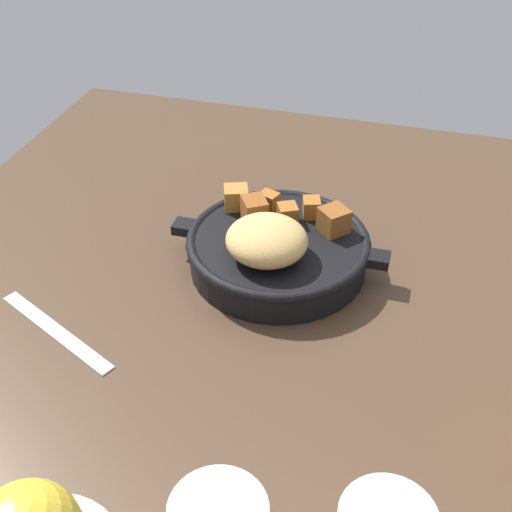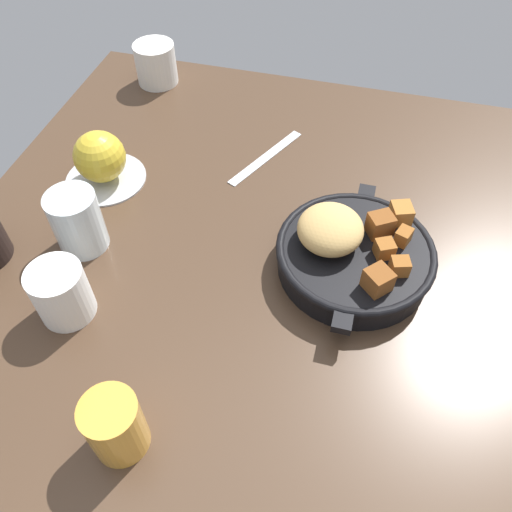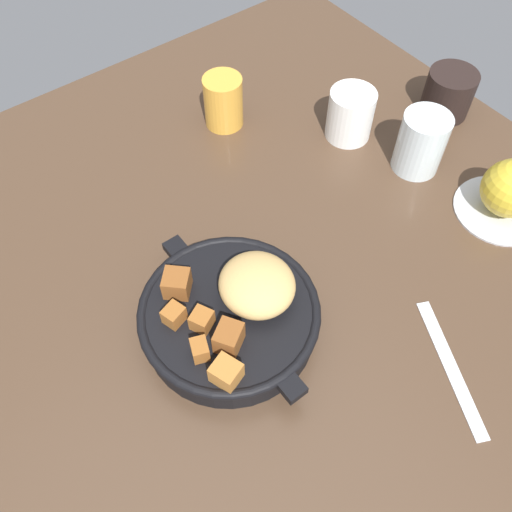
{
  "view_description": "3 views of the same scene",
  "coord_description": "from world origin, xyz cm",
  "px_view_note": "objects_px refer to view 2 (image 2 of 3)",
  "views": [
    {
      "loc": [
        -10.35,
        53.91,
        49.77
      ],
      "look_at": [
        5.67,
        -2.33,
        5.46
      ],
      "focal_mm": 47.8,
      "sensor_mm": 36.0,
      "label": 1
    },
    {
      "loc": [
        -41.95,
        -6.63,
        56.07
      ],
      "look_at": [
        -1.07,
        4.24,
        5.31
      ],
      "focal_mm": 36.36,
      "sensor_mm": 36.0,
      "label": 2
    },
    {
      "loc": [
        31.5,
        -24.46,
        59.48
      ],
      "look_at": [
        0.11,
        -0.66,
        3.48
      ],
      "focal_mm": 38.59,
      "sensor_mm": 36.0,
      "label": 3
    }
  ],
  "objects_px": {
    "butter_knife": "(266,157)",
    "red_apple": "(100,157)",
    "white_creamer_pitcher": "(61,293)",
    "juice_glass_amber": "(115,426)",
    "ceramic_mug_white": "(156,64)",
    "water_glass_tall": "(77,222)",
    "cast_iron_skillet": "(353,252)"
  },
  "relations": [
    {
      "from": "butter_knife",
      "to": "ceramic_mug_white",
      "type": "height_order",
      "value": "ceramic_mug_white"
    },
    {
      "from": "ceramic_mug_white",
      "to": "white_creamer_pitcher",
      "type": "bearing_deg",
      "value": -170.46
    },
    {
      "from": "ceramic_mug_white",
      "to": "juice_glass_amber",
      "type": "distance_m",
      "value": 0.71
    },
    {
      "from": "cast_iron_skillet",
      "to": "water_glass_tall",
      "type": "relative_size",
      "value": 2.82
    },
    {
      "from": "butter_knife",
      "to": "water_glass_tall",
      "type": "height_order",
      "value": "water_glass_tall"
    },
    {
      "from": "cast_iron_skillet",
      "to": "ceramic_mug_white",
      "type": "xyz_separation_m",
      "value": [
        0.37,
        0.43,
        0.01
      ]
    },
    {
      "from": "white_creamer_pitcher",
      "to": "water_glass_tall",
      "type": "relative_size",
      "value": 0.86
    },
    {
      "from": "white_creamer_pitcher",
      "to": "ceramic_mug_white",
      "type": "bearing_deg",
      "value": 9.54
    },
    {
      "from": "red_apple",
      "to": "white_creamer_pitcher",
      "type": "relative_size",
      "value": 1.03
    },
    {
      "from": "cast_iron_skillet",
      "to": "butter_knife",
      "type": "height_order",
      "value": "cast_iron_skillet"
    },
    {
      "from": "butter_knife",
      "to": "ceramic_mug_white",
      "type": "xyz_separation_m",
      "value": [
        0.17,
        0.26,
        0.04
      ]
    },
    {
      "from": "butter_knife",
      "to": "cast_iron_skillet",
      "type": "bearing_deg",
      "value": -113.89
    },
    {
      "from": "red_apple",
      "to": "juice_glass_amber",
      "type": "height_order",
      "value": "red_apple"
    },
    {
      "from": "white_creamer_pitcher",
      "to": "water_glass_tall",
      "type": "xyz_separation_m",
      "value": [
        0.11,
        0.03,
        0.01
      ]
    },
    {
      "from": "butter_knife",
      "to": "ceramic_mug_white",
      "type": "relative_size",
      "value": 2.27
    },
    {
      "from": "butter_knife",
      "to": "ceramic_mug_white",
      "type": "bearing_deg",
      "value": 82.21
    },
    {
      "from": "butter_knife",
      "to": "red_apple",
      "type": "bearing_deg",
      "value": 141.97
    },
    {
      "from": "red_apple",
      "to": "ceramic_mug_white",
      "type": "relative_size",
      "value": 1.04
    },
    {
      "from": "cast_iron_skillet",
      "to": "ceramic_mug_white",
      "type": "relative_size",
      "value": 3.33
    },
    {
      "from": "water_glass_tall",
      "to": "ceramic_mug_white",
      "type": "bearing_deg",
      "value": 7.54
    },
    {
      "from": "cast_iron_skillet",
      "to": "red_apple",
      "type": "xyz_separation_m",
      "value": [
        0.08,
        0.4,
        0.01
      ]
    },
    {
      "from": "red_apple",
      "to": "white_creamer_pitcher",
      "type": "xyz_separation_m",
      "value": [
        -0.24,
        -0.06,
        -0.01
      ]
    },
    {
      "from": "red_apple",
      "to": "water_glass_tall",
      "type": "relative_size",
      "value": 0.88
    },
    {
      "from": "red_apple",
      "to": "juice_glass_amber",
      "type": "xyz_separation_m",
      "value": [
        -0.38,
        -0.2,
        -0.01
      ]
    },
    {
      "from": "red_apple",
      "to": "butter_knife",
      "type": "height_order",
      "value": "red_apple"
    },
    {
      "from": "cast_iron_skillet",
      "to": "white_creamer_pitcher",
      "type": "relative_size",
      "value": 3.29
    },
    {
      "from": "white_creamer_pitcher",
      "to": "juice_glass_amber",
      "type": "xyz_separation_m",
      "value": [
        -0.14,
        -0.14,
        0.0
      ]
    },
    {
      "from": "white_creamer_pitcher",
      "to": "water_glass_tall",
      "type": "distance_m",
      "value": 0.12
    },
    {
      "from": "ceramic_mug_white",
      "to": "water_glass_tall",
      "type": "bearing_deg",
      "value": -172.46
    },
    {
      "from": "cast_iron_skillet",
      "to": "white_creamer_pitcher",
      "type": "bearing_deg",
      "value": 116.0
    },
    {
      "from": "white_creamer_pitcher",
      "to": "butter_knife",
      "type": "bearing_deg",
      "value": -25.22
    },
    {
      "from": "juice_glass_amber",
      "to": "white_creamer_pitcher",
      "type": "bearing_deg",
      "value": 44.63
    }
  ]
}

